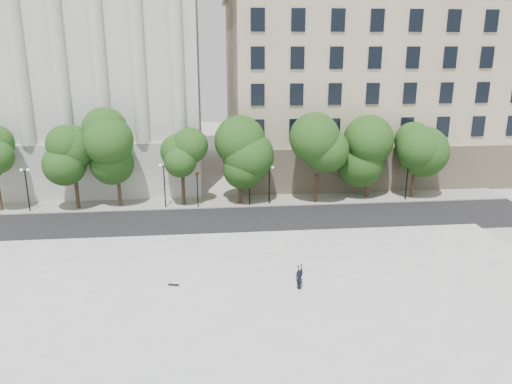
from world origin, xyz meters
The scene contains 12 objects.
ground centered at (0.00, 0.00, 0.00)m, with size 160.00×160.00×0.00m, color #B3B1A9.
plaza centered at (0.00, 3.00, 0.23)m, with size 44.00×22.00×0.45m, color white.
street centered at (0.00, 18.00, 0.01)m, with size 60.00×8.00×0.02m, color black.
far_sidewalk centered at (0.00, 24.00, 0.06)m, with size 60.00×4.00×0.12m, color #AAA79D.
building_west centered at (-17.00, 38.57, 12.89)m, with size 31.50×27.65×25.60m.
building_east centered at (20.00, 38.91, 11.14)m, with size 36.00×26.15×23.00m.
traffic_light_west centered at (-2.32, 22.30, 3.66)m, with size 0.73×1.70×4.17m.
traffic_light_east centered at (2.81, 22.30, 3.62)m, with size 0.63×1.60×4.13m.
person_lying centered at (4.35, 3.57, 0.68)m, with size 0.60×0.39×1.65m, color black.
skateboard centered at (-3.73, 4.86, 0.49)m, with size 0.71×0.18×0.07m, color black.
street_trees centered at (1.61, 23.41, 5.07)m, with size 45.58×5.33×8.16m.
lamp_posts centered at (0.02, 22.60, 3.01)m, with size 38.43×0.28×4.54m.
Camera 1 is at (-1.34, -25.03, 15.50)m, focal length 35.00 mm.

